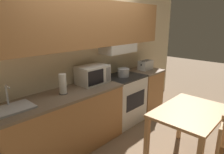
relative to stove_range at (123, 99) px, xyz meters
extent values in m
plane|color=#7F664C|center=(-0.63, 0.30, -0.45)|extent=(16.00, 16.00, 0.00)
cube|color=beige|center=(-0.63, 0.32, 0.82)|extent=(5.61, 0.05, 2.55)
cube|color=#B27A47|center=(-0.63, 0.14, 1.38)|extent=(3.21, 0.32, 0.71)
cube|color=silver|center=(0.00, 0.14, 0.95)|extent=(0.70, 0.34, 0.16)
cube|color=#B27A47|center=(-1.31, -0.01, -0.02)|extent=(1.85, 0.60, 0.86)
cube|color=#75604C|center=(-1.31, -0.01, 0.43)|extent=(1.87, 0.62, 0.04)
cube|color=#B27A47|center=(0.68, -0.01, -0.02)|extent=(0.59, 0.60, 0.86)
cube|color=#75604C|center=(0.68, -0.01, 0.43)|extent=(0.61, 0.62, 0.04)
cube|color=silver|center=(0.00, 0.00, -0.02)|extent=(0.74, 0.59, 0.87)
cube|color=black|center=(0.00, 0.00, 0.43)|extent=(0.74, 0.59, 0.03)
cube|color=black|center=(0.00, -0.30, 0.05)|extent=(0.52, 0.01, 0.30)
cylinder|color=black|center=(-0.17, -0.12, 0.45)|extent=(0.10, 0.10, 0.01)
cylinder|color=black|center=(0.17, -0.12, 0.45)|extent=(0.10, 0.10, 0.01)
cylinder|color=black|center=(-0.17, 0.12, 0.45)|extent=(0.10, 0.10, 0.01)
cylinder|color=black|center=(0.17, 0.12, 0.45)|extent=(0.10, 0.10, 0.01)
cylinder|color=#B7BABF|center=(-0.02, -0.01, 0.52)|extent=(0.21, 0.21, 0.15)
torus|color=#B7BABF|center=(-0.02, -0.01, 0.59)|extent=(0.22, 0.22, 0.01)
cylinder|color=#B7BABF|center=(-0.14, -0.01, 0.57)|extent=(0.05, 0.01, 0.01)
cylinder|color=#B7BABF|center=(0.11, -0.01, 0.57)|extent=(0.05, 0.01, 0.01)
cube|color=silver|center=(-0.67, 0.09, 0.59)|extent=(0.50, 0.34, 0.29)
cube|color=black|center=(-0.76, -0.09, 0.59)|extent=(0.31, 0.01, 0.23)
cube|color=gray|center=(-0.48, -0.09, 0.59)|extent=(0.09, 0.01, 0.23)
cube|color=silver|center=(0.71, 0.00, 0.54)|extent=(0.31, 0.19, 0.19)
cube|color=black|center=(0.55, 0.00, 0.57)|extent=(0.01, 0.02, 0.02)
cube|color=black|center=(0.60, 0.00, 0.63)|extent=(0.04, 0.13, 0.01)
cube|color=black|center=(0.67, 0.00, 0.63)|extent=(0.04, 0.13, 0.01)
cube|color=black|center=(0.75, 0.00, 0.63)|extent=(0.04, 0.13, 0.01)
cube|color=black|center=(0.82, 0.00, 0.63)|extent=(0.04, 0.13, 0.01)
cube|color=#B7BABF|center=(-1.98, -0.01, 0.46)|extent=(0.44, 0.32, 0.02)
cube|color=#4C4F54|center=(-1.98, -0.02, 0.47)|extent=(0.38, 0.24, 0.01)
cylinder|color=#B7BABF|center=(-1.98, 0.11, 0.59)|extent=(0.02, 0.02, 0.24)
cylinder|color=#B7BABF|center=(-1.98, 0.05, 0.71)|extent=(0.02, 0.12, 0.02)
cylinder|color=black|center=(-1.29, 0.01, 0.45)|extent=(0.12, 0.12, 0.01)
cylinder|color=white|center=(-1.29, 0.01, 0.60)|extent=(0.10, 0.10, 0.28)
cube|color=tan|center=(-0.32, -1.39, 0.30)|extent=(1.04, 0.73, 0.04)
cube|color=tan|center=(0.17, -1.72, -0.08)|extent=(0.06, 0.06, 0.74)
cube|color=tan|center=(-0.80, -1.07, -0.08)|extent=(0.06, 0.06, 0.74)
cube|color=tan|center=(0.17, -1.07, -0.08)|extent=(0.06, 0.06, 0.74)
cylinder|color=tan|center=(-0.73, -1.85, 0.21)|extent=(0.04, 0.04, 0.41)
cylinder|color=tan|center=(-0.39, -1.79, 0.21)|extent=(0.04, 0.04, 0.41)
cube|color=tan|center=(-0.56, -1.82, 0.33)|extent=(0.34, 0.08, 0.06)
cube|color=tan|center=(-0.56, -1.82, 0.19)|extent=(0.34, 0.08, 0.06)
camera|label=1|loc=(-2.72, -2.27, 1.42)|focal=32.00mm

